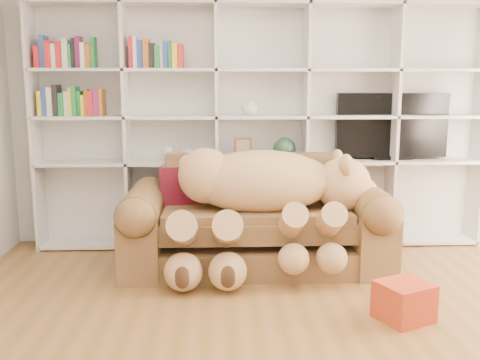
{
  "coord_description": "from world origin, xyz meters",
  "views": [
    {
      "loc": [
        -0.44,
        -2.97,
        1.61
      ],
      "look_at": [
        -0.24,
        1.63,
        0.79
      ],
      "focal_mm": 40.0,
      "sensor_mm": 36.0,
      "label": 1
    }
  ],
  "objects_px": {
    "teddy_bear": "(263,195)",
    "gift_box": "(404,301)",
    "sofa": "(256,226)",
    "tv": "(392,127)"
  },
  "relations": [
    {
      "from": "teddy_bear",
      "to": "gift_box",
      "type": "distance_m",
      "value": 1.45
    },
    {
      "from": "gift_box",
      "to": "tv",
      "type": "xyz_separation_m",
      "value": [
        0.48,
        1.89,
        1.06
      ]
    },
    {
      "from": "teddy_bear",
      "to": "gift_box",
      "type": "height_order",
      "value": "teddy_bear"
    },
    {
      "from": "sofa",
      "to": "teddy_bear",
      "type": "relative_size",
      "value": 1.26
    },
    {
      "from": "teddy_bear",
      "to": "sofa",
      "type": "bearing_deg",
      "value": 102.44
    },
    {
      "from": "teddy_bear",
      "to": "tv",
      "type": "relative_size",
      "value": 1.63
    },
    {
      "from": "sofa",
      "to": "teddy_bear",
      "type": "xyz_separation_m",
      "value": [
        0.05,
        -0.19,
        0.32
      ]
    },
    {
      "from": "sofa",
      "to": "gift_box",
      "type": "distance_m",
      "value": 1.53
    },
    {
      "from": "tv",
      "to": "sofa",
      "type": "bearing_deg",
      "value": -153.74
    },
    {
      "from": "gift_box",
      "to": "sofa",
      "type": "bearing_deg",
      "value": 128.56
    }
  ]
}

